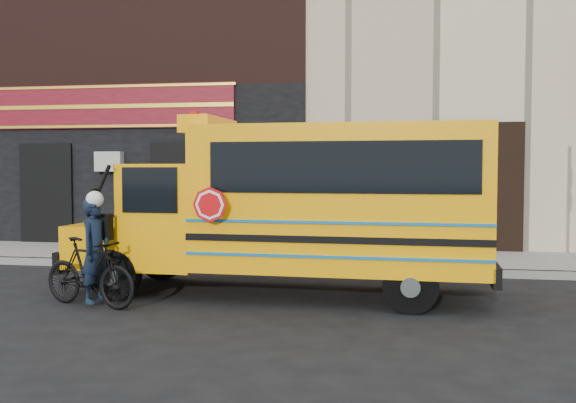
% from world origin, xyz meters
% --- Properties ---
extents(ground, '(120.00, 120.00, 0.00)m').
position_xyz_m(ground, '(0.00, 0.00, 0.00)').
color(ground, black).
rests_on(ground, ground).
extents(curb, '(40.00, 0.20, 0.15)m').
position_xyz_m(curb, '(0.00, 2.60, 0.07)').
color(curb, gray).
rests_on(curb, ground).
extents(sidewalk, '(40.00, 3.00, 0.15)m').
position_xyz_m(sidewalk, '(0.00, 4.10, 0.07)').
color(sidewalk, gray).
rests_on(sidewalk, ground).
extents(building, '(20.00, 10.70, 12.00)m').
position_xyz_m(building, '(-0.04, 10.45, 6.13)').
color(building, beige).
rests_on(building, sidewalk).
extents(school_bus, '(6.98, 2.49, 2.92)m').
position_xyz_m(school_bus, '(0.68, 0.27, 1.51)').
color(school_bus, black).
rests_on(school_bus, ground).
extents(bicycle, '(1.80, 0.99, 1.04)m').
position_xyz_m(bicycle, '(-2.34, -1.11, 0.52)').
color(bicycle, black).
rests_on(bicycle, ground).
extents(cyclist, '(0.48, 0.64, 1.58)m').
position_xyz_m(cyclist, '(-2.29, -1.01, 0.79)').
color(cyclist, black).
rests_on(cyclist, ground).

